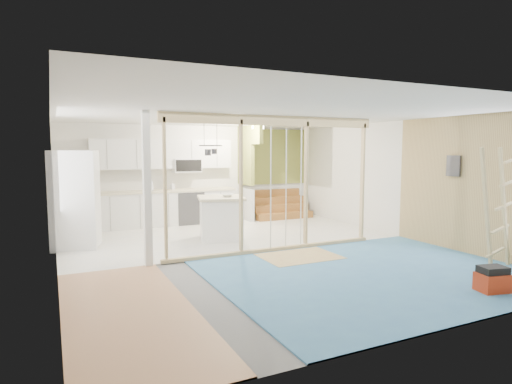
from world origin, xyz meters
name	(u,v)px	position (x,y,z in m)	size (l,w,h in m)	color
room	(261,185)	(0.00, 0.00, 1.30)	(7.01, 8.01, 2.61)	slate
floor_overlays	(262,252)	(0.07, 0.06, 0.01)	(7.00, 8.00, 0.03)	silver
stud_frame	(247,169)	(-0.27, 0.00, 1.61)	(4.66, 0.14, 2.60)	tan
base_cabinets	(140,211)	(-1.61, 3.36, 0.47)	(4.45, 2.24, 0.93)	silver
upper_cabinets	(166,155)	(-0.84, 3.82, 1.82)	(3.60, 0.41, 0.85)	silver
green_partition	(268,185)	(2.04, 3.66, 0.94)	(2.25, 1.51, 2.60)	olive
pot_rack	(211,148)	(-0.31, 1.89, 2.00)	(0.52, 0.52, 0.72)	black
sheathing_panel	(483,186)	(3.48, -2.00, 1.30)	(0.02, 4.00, 2.60)	tan
electrical_panel	(453,166)	(3.43, -1.40, 1.65)	(0.04, 0.30, 0.40)	#3B3B41
ceiling_light	(258,127)	(1.40, 3.00, 2.54)	(0.32, 0.32, 0.08)	#FFEABF
fridge	(76,200)	(-3.10, 2.00, 0.97)	(1.01, 0.98, 1.94)	white
island	(221,218)	(-0.23, 1.47, 0.47)	(1.18, 1.18, 0.95)	white
bowl	(227,195)	(-0.12, 1.37, 0.98)	(0.25, 0.25, 0.06)	white
soap_bottle_a	(151,184)	(-1.28, 3.62, 1.09)	(0.13, 0.13, 0.33)	silver
soap_bottle_b	(172,186)	(-0.69, 3.77, 1.03)	(0.09, 0.09, 0.20)	silver
toolbox	(492,280)	(1.87, -3.40, 0.18)	(0.45, 0.37, 0.37)	#99270E
ladder	(498,208)	(3.02, -2.63, 1.01)	(1.07, 0.08, 1.98)	#CBB67C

